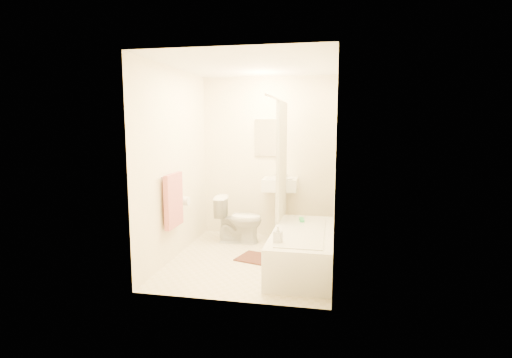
% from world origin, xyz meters
% --- Properties ---
extents(floor, '(2.40, 2.40, 0.00)m').
position_xyz_m(floor, '(0.00, 0.00, 0.00)').
color(floor, beige).
rests_on(floor, ground).
extents(ceiling, '(2.40, 2.40, 0.00)m').
position_xyz_m(ceiling, '(0.00, 0.00, 2.40)').
color(ceiling, white).
rests_on(ceiling, ground).
extents(wall_back, '(2.00, 0.02, 2.40)m').
position_xyz_m(wall_back, '(0.00, 1.20, 1.20)').
color(wall_back, beige).
rests_on(wall_back, ground).
extents(wall_left, '(0.02, 2.40, 2.40)m').
position_xyz_m(wall_left, '(-1.00, 0.00, 1.20)').
color(wall_left, beige).
rests_on(wall_left, ground).
extents(wall_right, '(0.02, 2.40, 2.40)m').
position_xyz_m(wall_right, '(1.00, 0.00, 1.20)').
color(wall_right, beige).
rests_on(wall_right, ground).
extents(mirror, '(0.40, 0.03, 0.55)m').
position_xyz_m(mirror, '(0.00, 1.18, 1.50)').
color(mirror, white).
rests_on(mirror, wall_back).
extents(curtain_rod, '(0.03, 1.70, 0.03)m').
position_xyz_m(curtain_rod, '(0.30, 0.10, 2.00)').
color(curtain_rod, silver).
rests_on(curtain_rod, wall_back).
extents(shower_curtain, '(0.04, 0.80, 1.55)m').
position_xyz_m(shower_curtain, '(0.30, 0.50, 1.22)').
color(shower_curtain, silver).
rests_on(shower_curtain, curtain_rod).
extents(towel_bar, '(0.02, 0.60, 0.02)m').
position_xyz_m(towel_bar, '(-0.96, -0.25, 1.10)').
color(towel_bar, silver).
rests_on(towel_bar, wall_left).
extents(towel, '(0.06, 0.45, 0.66)m').
position_xyz_m(towel, '(-0.93, -0.25, 0.78)').
color(towel, '#CC7266').
rests_on(towel, towel_bar).
extents(toilet_paper, '(0.11, 0.12, 0.12)m').
position_xyz_m(toilet_paper, '(-0.93, 0.12, 0.70)').
color(toilet_paper, white).
rests_on(toilet_paper, wall_left).
extents(toilet, '(0.70, 0.42, 0.67)m').
position_xyz_m(toilet, '(-0.35, 0.72, 0.33)').
color(toilet, white).
rests_on(toilet, floor).
extents(sink, '(0.51, 0.42, 0.99)m').
position_xyz_m(sink, '(0.21, 1.06, 0.49)').
color(sink, white).
rests_on(sink, floor).
extents(bathtub, '(0.70, 1.61, 0.45)m').
position_xyz_m(bathtub, '(0.65, -0.17, 0.23)').
color(bathtub, white).
rests_on(bathtub, floor).
extents(bath_mat, '(0.64, 0.55, 0.02)m').
position_xyz_m(bath_mat, '(0.10, 0.04, 0.01)').
color(bath_mat, '#4C2B1A').
rests_on(bath_mat, floor).
extents(soap_bottle, '(0.10, 0.10, 0.18)m').
position_xyz_m(soap_bottle, '(0.42, -0.67, 0.54)').
color(soap_bottle, silver).
rests_on(soap_bottle, bathtub).
extents(scrub_brush, '(0.09, 0.20, 0.04)m').
position_xyz_m(scrub_brush, '(0.59, 0.30, 0.47)').
color(scrub_brush, green).
rests_on(scrub_brush, bathtub).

